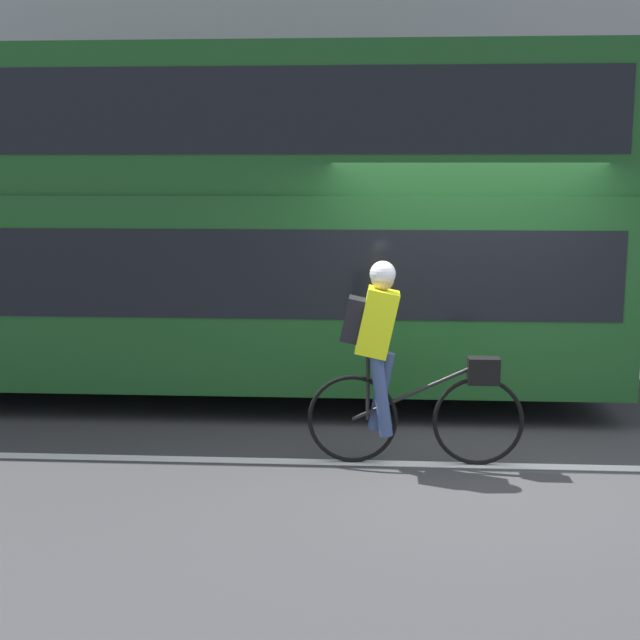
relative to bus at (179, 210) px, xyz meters
name	(u,v)px	position (x,y,z in m)	size (l,w,h in m)	color
ground_plane	(474,467)	(2.95, -2.35, -2.00)	(80.00, 80.00, 0.00)	#38383A
road_center_line	(474,465)	(2.95, -2.31, -2.00)	(50.00, 0.14, 0.01)	silver
sidewalk_curb	(435,339)	(2.95, 2.87, -1.93)	(60.00, 2.58, 0.15)	gray
building_facade	(434,75)	(2.95, 4.31, 1.81)	(60.00, 0.30, 7.63)	#9E9EA3
bus	(179,210)	(0.00, 0.00, 0.00)	(9.14, 2.59, 3.60)	black
cyclist_on_bike	(394,357)	(2.28, -2.30, -1.09)	(1.80, 0.32, 1.71)	black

